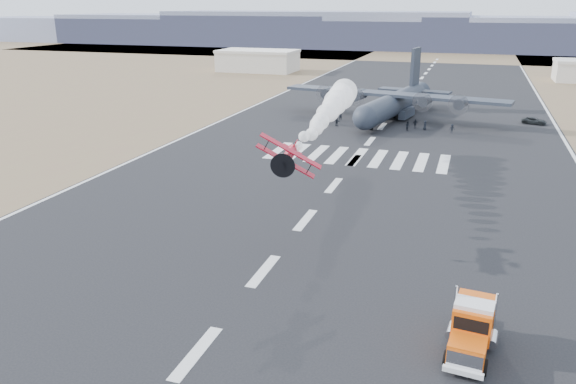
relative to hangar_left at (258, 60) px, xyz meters
The scene contains 21 objects.
ground 154.08m from the hangar_left, 70.27° to the right, with size 500.00×500.00×0.00m, color black.
scrub_far 99.70m from the hangar_left, 58.54° to the left, with size 500.00×80.00×0.00m, color olive.
runway_markings 99.70m from the hangar_left, 58.54° to the right, with size 60.00×260.00×0.01m, color silver, non-canonical shape.
ridge_seg_a 183.53m from the hangar_left, 141.19° to the left, with size 150.00×50.00×13.00m, color gray.
ridge_seg_b 139.02m from the hangar_left, 124.15° to the left, with size 150.00×50.00×15.00m, color gray.
ridge_seg_c 115.84m from the hangar_left, 96.45° to the left, with size 150.00×50.00×17.00m, color gray.
ridge_seg_d 126.25m from the hangar_left, 65.67° to the left, with size 150.00×50.00×13.00m, color gray.
hangar_left is the anchor object (origin of this frame).
semi_truck 155.02m from the hangar_left, 63.86° to the right, with size 3.10×7.59×3.36m.
aerobatic_biplane 138.08m from the hangar_left, 67.73° to the right, with size 5.26×5.27×3.92m.
smoke_trail 112.24m from the hangar_left, 63.45° to the right, with size 4.67×33.75×3.68m.
transport_aircraft 83.37m from the hangar_left, 50.56° to the right, with size 42.51×34.83×12.30m.
support_vehicle 99.79m from the hangar_left, 38.69° to the right, with size 1.96×4.26×1.18m, color black.
crew_a 82.29m from the hangar_left, 58.01° to the right, with size 0.59×0.48×1.61m, color black.
crew_b 84.86m from the hangar_left, 55.25° to the right, with size 0.90×0.56×1.86m, color black.
crew_c 98.53m from the hangar_left, 49.44° to the right, with size 1.01×0.47×1.57m, color black.
crew_d 93.03m from the hangar_left, 51.63° to the right, with size 0.96×0.49×1.64m, color black.
crew_e 94.70m from the hangar_left, 51.09° to the right, with size 0.80×0.49×1.64m, color black.
crew_f 87.09m from the hangar_left, 59.53° to the right, with size 1.48×0.48×1.60m, color black.
crew_g 85.67m from the hangar_left, 60.97° to the right, with size 0.64×0.53×1.76m, color black.
crew_h 94.15m from the hangar_left, 52.97° to the right, with size 0.78×0.48×1.61m, color black.
Camera 1 is at (14.94, -26.81, 20.85)m, focal length 35.00 mm.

